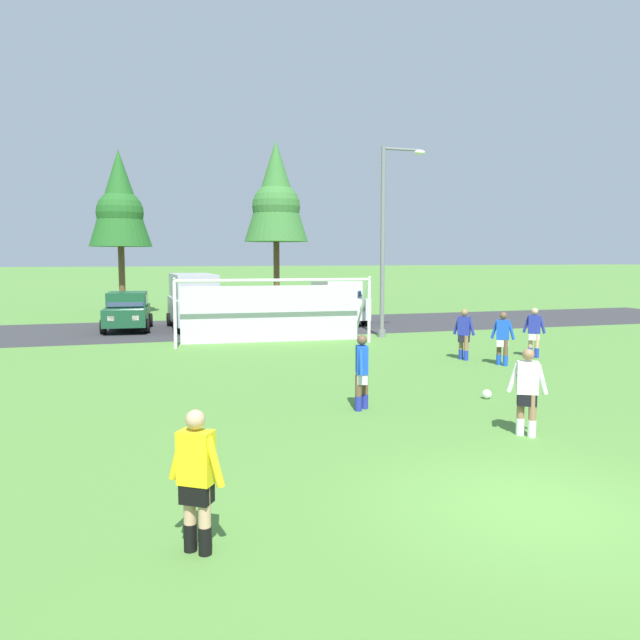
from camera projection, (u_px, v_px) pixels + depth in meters
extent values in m
plane|color=#518438|center=(278.00, 349.00, 22.62)|extent=(400.00, 400.00, 0.00)
cube|color=#333335|center=(243.00, 327.00, 29.63)|extent=(52.00, 8.40, 0.01)
sphere|color=white|center=(487.00, 394.00, 14.71)|extent=(0.22, 0.22, 0.22)
sphere|color=black|center=(487.00, 394.00, 14.71)|extent=(0.08, 0.08, 0.08)
sphere|color=red|center=(489.00, 394.00, 14.72)|extent=(0.07, 0.07, 0.07)
cylinder|color=white|center=(369.00, 311.00, 24.28)|extent=(0.12, 0.12, 2.44)
cylinder|color=white|center=(175.00, 315.00, 22.63)|extent=(0.12, 0.12, 2.44)
cylinder|color=white|center=(275.00, 280.00, 23.33)|extent=(7.31, 0.60, 0.12)
cylinder|color=white|center=(362.00, 306.00, 25.14)|extent=(0.21, 1.95, 2.46)
cylinder|color=white|center=(175.00, 310.00, 23.49)|extent=(0.21, 1.95, 2.46)
cube|color=silver|center=(271.00, 314.00, 24.43)|extent=(6.94, 0.50, 2.20)
cylinder|color=tan|center=(190.00, 517.00, 7.08)|extent=(0.14, 0.14, 0.80)
cylinder|color=tan|center=(205.00, 520.00, 6.99)|extent=(0.14, 0.14, 0.80)
cylinder|color=black|center=(190.00, 537.00, 7.10)|extent=(0.15, 0.15, 0.32)
cylinder|color=black|center=(205.00, 541.00, 7.01)|extent=(0.15, 0.15, 0.32)
cube|color=black|center=(197.00, 491.00, 7.00)|extent=(0.40, 0.37, 0.28)
cube|color=yellow|center=(196.00, 457.00, 6.96)|extent=(0.45, 0.41, 0.60)
sphere|color=tan|center=(195.00, 420.00, 6.92)|extent=(0.22, 0.22, 0.22)
cylinder|color=yellow|center=(178.00, 456.00, 7.07)|extent=(0.24, 0.20, 0.55)
cylinder|color=yellow|center=(215.00, 462.00, 6.86)|extent=(0.24, 0.20, 0.55)
cylinder|color=brown|center=(365.00, 391.00, 13.73)|extent=(0.14, 0.14, 0.80)
cylinder|color=brown|center=(358.00, 393.00, 13.53)|extent=(0.14, 0.14, 0.80)
cylinder|color=#232D99|center=(365.00, 401.00, 13.76)|extent=(0.15, 0.15, 0.32)
cylinder|color=#232D99|center=(358.00, 404.00, 13.55)|extent=(0.15, 0.15, 0.32)
cube|color=silver|center=(362.00, 377.00, 13.60)|extent=(0.30, 0.38, 0.28)
cube|color=blue|center=(362.00, 360.00, 13.56)|extent=(0.33, 0.43, 0.60)
sphere|color=brown|center=(362.00, 340.00, 13.52)|extent=(0.22, 0.22, 0.22)
cylinder|color=blue|center=(362.00, 359.00, 13.81)|extent=(0.14, 0.24, 0.55)
cylinder|color=blue|center=(361.00, 363.00, 13.31)|extent=(0.14, 0.24, 0.55)
cylinder|color=tan|center=(537.00, 346.00, 20.66)|extent=(0.14, 0.14, 0.80)
cylinder|color=tan|center=(530.00, 345.00, 20.81)|extent=(0.14, 0.14, 0.80)
cylinder|color=#1E38B7|center=(537.00, 353.00, 20.68)|extent=(0.15, 0.15, 0.32)
cylinder|color=#1E38B7|center=(530.00, 352.00, 20.83)|extent=(0.15, 0.15, 0.32)
cube|color=silver|center=(534.00, 336.00, 20.70)|extent=(0.40, 0.37, 0.28)
cube|color=#232D99|center=(534.00, 324.00, 20.66)|extent=(0.45, 0.41, 0.60)
sphere|color=tan|center=(535.00, 311.00, 20.62)|extent=(0.22, 0.22, 0.22)
cylinder|color=#232D99|center=(542.00, 325.00, 20.56)|extent=(0.24, 0.20, 0.55)
cylinder|color=#232D99|center=(526.00, 325.00, 20.77)|extent=(0.24, 0.20, 0.55)
cylinder|color=brown|center=(506.00, 353.00, 19.11)|extent=(0.14, 0.14, 0.80)
cylinder|color=brown|center=(499.00, 352.00, 19.32)|extent=(0.14, 0.14, 0.80)
cylinder|color=blue|center=(505.00, 361.00, 19.13)|extent=(0.15, 0.15, 0.32)
cylinder|color=blue|center=(499.00, 360.00, 19.34)|extent=(0.15, 0.15, 0.32)
cube|color=silver|center=(503.00, 342.00, 19.18)|extent=(0.40, 0.37, 0.28)
cube|color=blue|center=(503.00, 330.00, 19.14)|extent=(0.45, 0.41, 0.60)
sphere|color=brown|center=(503.00, 316.00, 19.10)|extent=(0.22, 0.22, 0.22)
cylinder|color=blue|center=(511.00, 331.00, 19.04)|extent=(0.24, 0.20, 0.55)
cylinder|color=blue|center=(494.00, 330.00, 19.25)|extent=(0.24, 0.20, 0.55)
cylinder|color=#936B4C|center=(466.00, 348.00, 20.13)|extent=(0.14, 0.14, 0.80)
cylinder|color=#936B4C|center=(461.00, 347.00, 20.37)|extent=(0.14, 0.14, 0.80)
cylinder|color=#1E38B7|center=(466.00, 355.00, 20.15)|extent=(0.15, 0.15, 0.32)
cylinder|color=#1E38B7|center=(461.00, 354.00, 20.39)|extent=(0.15, 0.15, 0.32)
cube|color=black|center=(464.00, 338.00, 20.22)|extent=(0.40, 0.39, 0.28)
cube|color=#232D99|center=(464.00, 326.00, 20.18)|extent=(0.44, 0.43, 0.60)
sphere|color=#936B4C|center=(464.00, 313.00, 20.13)|extent=(0.22, 0.22, 0.22)
cylinder|color=#232D99|center=(472.00, 327.00, 20.04)|extent=(0.23, 0.22, 0.55)
cylinder|color=#232D99|center=(457.00, 326.00, 20.32)|extent=(0.23, 0.22, 0.55)
cylinder|color=#936B4C|center=(520.00, 414.00, 11.69)|extent=(0.14, 0.14, 0.80)
cylinder|color=#936B4C|center=(532.00, 416.00, 11.55)|extent=(0.14, 0.14, 0.80)
cylinder|color=white|center=(520.00, 427.00, 11.71)|extent=(0.15, 0.15, 0.32)
cylinder|color=white|center=(532.00, 429.00, 11.58)|extent=(0.15, 0.15, 0.32)
cube|color=black|center=(527.00, 398.00, 11.59)|extent=(0.40, 0.36, 0.28)
cube|color=silver|center=(528.00, 378.00, 11.55)|extent=(0.45, 0.39, 0.60)
sphere|color=#936B4C|center=(528.00, 355.00, 11.51)|extent=(0.22, 0.22, 0.22)
cylinder|color=silver|center=(513.00, 378.00, 11.64)|extent=(0.24, 0.19, 0.55)
cylinder|color=silver|center=(542.00, 380.00, 11.46)|extent=(0.24, 0.19, 0.55)
cube|color=#194C2D|center=(127.00, 315.00, 28.32)|extent=(2.12, 4.33, 0.76)
cube|color=#194C2D|center=(127.00, 299.00, 28.39)|extent=(1.82, 2.22, 0.64)
cube|color=#28384C|center=(125.00, 301.00, 27.45)|extent=(1.55, 0.43, 0.55)
cube|color=#28384C|center=(146.00, 299.00, 28.57)|extent=(0.18, 1.78, 0.45)
cube|color=white|center=(136.00, 318.00, 26.42)|extent=(0.29, 0.10, 0.20)
cube|color=white|center=(111.00, 318.00, 26.21)|extent=(0.29, 0.10, 0.20)
cube|color=#B21414|center=(142.00, 310.00, 30.42)|extent=(0.29, 0.10, 0.20)
cube|color=#B21414|center=(120.00, 310.00, 30.21)|extent=(0.29, 0.10, 0.20)
cylinder|color=black|center=(147.00, 326.00, 27.28)|extent=(0.29, 0.66, 0.64)
cylinder|color=black|center=(103.00, 327.00, 26.90)|extent=(0.29, 0.66, 0.64)
cylinder|color=black|center=(150.00, 320.00, 29.81)|extent=(0.29, 0.66, 0.64)
cylinder|color=black|center=(110.00, 321.00, 29.43)|extent=(0.29, 0.66, 0.64)
cube|color=#B2B2BC|center=(194.00, 310.00, 28.89)|extent=(2.11, 4.86, 1.10)
cube|color=#B2B2BC|center=(193.00, 286.00, 28.97)|extent=(1.93, 4.16, 1.10)
cube|color=#28384C|center=(199.00, 288.00, 27.11)|extent=(1.68, 0.51, 0.91)
cube|color=#28384C|center=(213.00, 286.00, 29.26)|extent=(0.15, 3.48, 0.77)
cube|color=white|center=(214.00, 313.00, 26.83)|extent=(0.28, 0.09, 0.20)
cube|color=white|center=(188.00, 314.00, 26.49)|extent=(0.28, 0.09, 0.20)
cube|color=#B21414|center=(199.00, 305.00, 31.28)|extent=(0.28, 0.09, 0.20)
cube|color=#B21414|center=(177.00, 305.00, 30.94)|extent=(0.28, 0.09, 0.20)
cylinder|color=black|center=(221.00, 324.00, 27.86)|extent=(0.26, 0.65, 0.64)
cylinder|color=black|center=(176.00, 326.00, 27.23)|extent=(0.26, 0.65, 0.64)
cylinder|color=black|center=(211.00, 318.00, 30.66)|extent=(0.26, 0.65, 0.64)
cylinder|color=black|center=(170.00, 320.00, 30.04)|extent=(0.26, 0.65, 0.64)
cube|color=red|center=(271.00, 312.00, 29.83)|extent=(1.86, 4.23, 0.76)
cube|color=red|center=(271.00, 297.00, 29.90)|extent=(1.69, 2.12, 0.64)
cube|color=#28384C|center=(275.00, 299.00, 28.98)|extent=(1.53, 0.34, 0.55)
cube|color=#28384C|center=(288.00, 297.00, 30.15)|extent=(0.07, 1.79, 0.45)
cube|color=white|center=(293.00, 314.00, 28.02)|extent=(0.28, 0.08, 0.20)
cube|color=white|center=(271.00, 315.00, 27.72)|extent=(0.28, 0.08, 0.20)
cube|color=#B21414|center=(272.00, 307.00, 31.93)|extent=(0.28, 0.08, 0.20)
cube|color=#B21414|center=(252.00, 308.00, 31.63)|extent=(0.28, 0.08, 0.20)
cylinder|color=black|center=(297.00, 322.00, 28.91)|extent=(0.25, 0.64, 0.64)
cylinder|color=black|center=(259.00, 323.00, 28.36)|extent=(0.25, 0.64, 0.64)
cylinder|color=black|center=(283.00, 317.00, 31.37)|extent=(0.25, 0.64, 0.64)
cylinder|color=black|center=(247.00, 318.00, 30.83)|extent=(0.25, 0.64, 0.64)
cube|color=silver|center=(337.00, 307.00, 31.42)|extent=(1.94, 4.62, 1.00)
cube|color=silver|center=(336.00, 288.00, 31.51)|extent=(1.78, 3.02, 0.84)
cube|color=#28384C|center=(345.00, 290.00, 30.16)|extent=(1.62, 0.39, 0.71)
cube|color=#28384C|center=(352.00, 288.00, 31.76)|extent=(0.06, 2.55, 0.59)
cube|color=white|center=(362.00, 309.00, 29.40)|extent=(0.28, 0.08, 0.20)
cube|color=white|center=(341.00, 310.00, 29.11)|extent=(0.28, 0.08, 0.20)
cube|color=#B21414|center=(333.00, 302.00, 33.72)|extent=(0.28, 0.08, 0.20)
cube|color=#B21414|center=(315.00, 303.00, 33.42)|extent=(0.28, 0.08, 0.20)
cylinder|color=black|center=(365.00, 319.00, 30.37)|extent=(0.25, 0.64, 0.64)
cylinder|color=black|center=(327.00, 320.00, 29.84)|extent=(0.25, 0.64, 0.64)
cylinder|color=black|center=(346.00, 314.00, 33.09)|extent=(0.25, 0.64, 0.64)
cylinder|color=black|center=(311.00, 315.00, 32.56)|extent=(0.25, 0.64, 0.64)
cylinder|color=brown|center=(122.00, 281.00, 36.10)|extent=(0.36, 0.36, 3.89)
cone|color=#236023|center=(119.00, 198.00, 35.63)|extent=(3.50, 3.50, 5.45)
sphere|color=#236023|center=(120.00, 213.00, 35.71)|extent=(2.63, 2.63, 2.63)
cylinder|color=brown|center=(277.00, 277.00, 37.54)|extent=(0.36, 0.36, 4.21)
cone|color=#387533|center=(276.00, 191.00, 37.03)|extent=(3.79, 3.79, 5.89)
sphere|color=#387533|center=(276.00, 206.00, 37.12)|extent=(2.84, 2.84, 2.84)
cylinder|color=slate|center=(383.00, 243.00, 25.67)|extent=(0.18, 0.18, 7.76)
cylinder|color=slate|center=(382.00, 333.00, 26.05)|extent=(0.32, 0.32, 0.30)
cylinder|color=slate|center=(402.00, 149.00, 25.53)|extent=(1.60, 0.10, 0.10)
ellipsoid|color=white|center=(420.00, 152.00, 25.76)|extent=(0.48, 0.28, 0.20)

